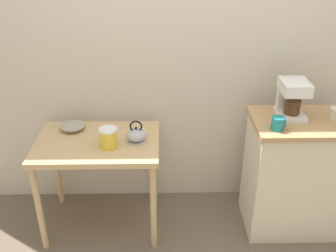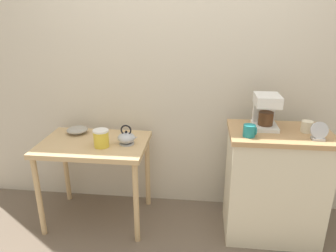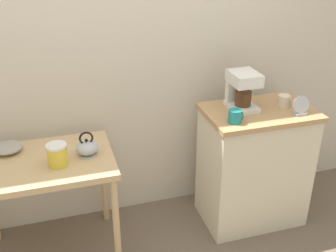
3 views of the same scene
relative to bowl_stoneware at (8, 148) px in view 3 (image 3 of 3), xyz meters
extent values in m
plane|color=#6B5B4C|center=(0.86, -0.18, -0.76)|extent=(8.00, 8.00, 0.00)
cube|color=beige|center=(0.96, 0.24, 0.64)|extent=(4.40, 0.10, 2.80)
cube|color=tan|center=(0.20, -0.17, -0.05)|extent=(0.86, 0.60, 0.04)
cylinder|color=tan|center=(0.59, -0.43, -0.42)|extent=(0.04, 0.04, 0.69)
cylinder|color=tan|center=(0.59, 0.09, -0.42)|extent=(0.04, 0.04, 0.69)
cube|color=beige|center=(1.65, -0.19, -0.33)|extent=(0.72, 0.46, 0.86)
cube|color=tan|center=(1.65, -0.19, 0.11)|extent=(0.75, 0.49, 0.04)
cylinder|color=#9E998C|center=(0.00, 0.00, -0.03)|extent=(0.08, 0.08, 0.01)
ellipsoid|color=#9E998C|center=(0.00, 0.00, 0.00)|extent=(0.18, 0.18, 0.05)
cylinder|color=#B2B5BA|center=(0.48, -0.18, -0.03)|extent=(0.12, 0.12, 0.01)
ellipsoid|color=#B2B5BA|center=(0.48, -0.18, 0.02)|extent=(0.14, 0.14, 0.08)
cone|color=#B2B5BA|center=(0.54, -0.18, 0.02)|extent=(0.07, 0.03, 0.05)
sphere|color=black|center=(0.48, -0.18, 0.07)|extent=(0.02, 0.02, 0.02)
torus|color=black|center=(0.48, -0.18, 0.09)|extent=(0.09, 0.01, 0.09)
cylinder|color=gold|center=(0.30, -0.25, 0.03)|extent=(0.12, 0.12, 0.13)
cylinder|color=white|center=(0.30, -0.25, 0.10)|extent=(0.12, 0.12, 0.01)
cube|color=white|center=(1.54, -0.14, 0.15)|extent=(0.18, 0.22, 0.03)
cube|color=white|center=(1.54, -0.05, 0.26)|extent=(0.16, 0.05, 0.26)
cube|color=white|center=(1.54, -0.14, 0.35)|extent=(0.18, 0.22, 0.08)
cylinder|color=#4C2D19|center=(1.54, -0.15, 0.21)|extent=(0.11, 0.11, 0.10)
cylinder|color=teal|center=(1.40, -0.32, 0.17)|extent=(0.08, 0.08, 0.09)
torus|color=teal|center=(1.45, -0.32, 0.17)|extent=(0.01, 0.06, 0.06)
cylinder|color=beige|center=(1.83, -0.19, 0.17)|extent=(0.08, 0.08, 0.08)
torus|color=beige|center=(1.88, -0.19, 0.17)|extent=(0.01, 0.06, 0.06)
cube|color=#B2B5BA|center=(1.87, -0.34, 0.14)|extent=(0.08, 0.06, 0.02)
cylinder|color=#B2B5BA|center=(1.87, -0.34, 0.20)|extent=(0.12, 0.05, 0.12)
cylinder|color=black|center=(1.87, -0.34, 0.20)|extent=(0.10, 0.04, 0.10)
camera|label=1|loc=(0.66, -2.55, 1.33)|focal=41.87mm
camera|label=2|loc=(1.06, -2.43, 0.96)|focal=33.47mm
camera|label=3|loc=(0.32, -2.45, 1.26)|focal=43.81mm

